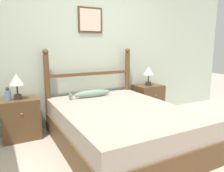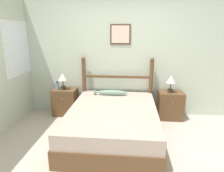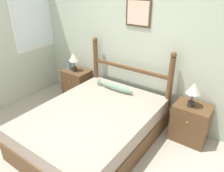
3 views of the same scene
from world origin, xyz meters
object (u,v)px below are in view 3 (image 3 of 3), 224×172
object	(u,v)px
table_lamp_left	(74,58)
fish_pillow	(115,87)
bed	(94,127)
table_lamp_right	(194,90)
bottle	(69,66)
nightstand_right	(190,123)
nightstand_left	(77,84)

from	to	relation	value
table_lamp_left	fish_pillow	distance (m)	1.10
bed	table_lamp_right	size ratio (longest dim) A/B	5.58
bed	table_lamp_left	bearing A→B (deg)	143.95
bed	table_lamp_left	xyz separation A→B (m)	(-1.18, 0.86, 0.59)
table_lamp_right	bottle	distance (m)	2.44
nightstand_right	fish_pillow	distance (m)	1.32
nightstand_left	fish_pillow	xyz separation A→B (m)	(1.05, -0.15, 0.29)
nightstand_left	table_lamp_right	distance (m)	2.35
nightstand_left	table_lamp_right	world-z (taller)	table_lamp_right
bed	nightstand_left	distance (m)	1.46
fish_pillow	nightstand_right	bearing A→B (deg)	6.86
nightstand_right	table_lamp_right	size ratio (longest dim) A/B	1.61
bed	nightstand_left	xyz separation A→B (m)	(-1.16, 0.88, 0.03)
table_lamp_left	bottle	bearing A→B (deg)	-174.13
nightstand_left	nightstand_right	xyz separation A→B (m)	(2.32, 0.00, 0.00)
bottle	table_lamp_left	bearing A→B (deg)	5.87
bed	table_lamp_left	size ratio (longest dim) A/B	5.58
bed	nightstand_right	size ratio (longest dim) A/B	3.47
nightstand_right	table_lamp_left	distance (m)	2.40
table_lamp_left	bottle	size ratio (longest dim) A/B	1.92
nightstand_right	table_lamp_right	distance (m)	0.56
bed	fish_pillow	world-z (taller)	fish_pillow
nightstand_left	nightstand_right	distance (m)	2.32
table_lamp_right	bottle	world-z (taller)	table_lamp_right
nightstand_right	bottle	bearing A→B (deg)	-179.06
table_lamp_right	fish_pillow	size ratio (longest dim) A/B	0.53
nightstand_left	bottle	distance (m)	0.41
nightstand_left	table_lamp_left	size ratio (longest dim) A/B	1.61
table_lamp_right	fish_pillow	distance (m)	1.27
nightstand_left	fish_pillow	size ratio (longest dim) A/B	0.85
nightstand_left	fish_pillow	world-z (taller)	fish_pillow
nightstand_left	nightstand_right	world-z (taller)	same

